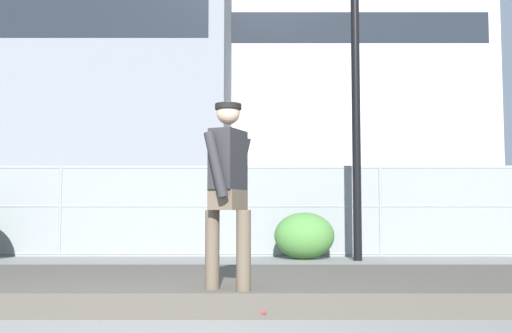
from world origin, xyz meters
The scene contains 11 objects.
gravel_berm centered at (0.00, 2.07, 0.11)m, with size 14.83×2.77×0.22m, color #4C473F.
skateboard centered at (0.48, 0.91, 0.06)m, with size 0.82×0.49×0.07m.
skater centered at (0.48, 0.91, 1.12)m, with size 0.70×0.62×1.84m.
chain_fence centered at (0.00, 7.82, 0.93)m, with size 19.65×0.06×1.85m.
street_lamp centered at (2.62, 6.81, 4.11)m, with size 0.44×0.44×6.58m.
parked_car_near centered at (-4.81, 11.58, 0.84)m, with size 4.50×2.15×1.66m.
parked_car_mid centered at (1.14, 11.76, 0.84)m, with size 4.42×1.99×1.66m.
parked_car_far centered at (6.48, 11.37, 0.84)m, with size 4.55×2.26×1.66m.
library_building centered at (-13.03, 37.28, 10.22)m, with size 23.63×11.92×20.43m.
office_block centered at (8.14, 49.17, 12.51)m, with size 24.21×13.20×25.03m.
shrub_center centered at (1.66, 7.15, 0.45)m, with size 1.15×0.94×0.89m.
Camera 1 is at (0.73, -4.50, 0.92)m, focal length 42.35 mm.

